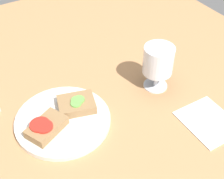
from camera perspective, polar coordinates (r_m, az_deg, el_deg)
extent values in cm
cube|color=#B27F51|center=(87.40, -5.15, -3.55)|extent=(140.00, 140.00, 3.00)
cylinder|color=silver|center=(82.19, -8.96, -5.58)|extent=(24.73, 24.73, 1.37)
cube|color=#937047|center=(78.79, -11.85, -6.75)|extent=(11.54, 9.73, 2.42)
cylinder|color=red|center=(77.73, -13.08, -6.26)|extent=(4.92, 4.92, 0.53)
cylinder|color=red|center=(77.05, -12.29, -6.64)|extent=(4.24, 4.24, 0.52)
cube|color=#937047|center=(83.12, -6.51, -2.71)|extent=(11.28, 9.77, 2.37)
cylinder|color=#6BB74C|center=(82.19, -6.38, -1.98)|extent=(3.28, 3.28, 0.38)
cylinder|color=#6BB74C|center=(82.30, -6.07, -1.84)|extent=(2.99, 2.99, 0.45)
cylinder|color=#6BB74C|center=(81.40, -6.60, -2.54)|extent=(2.86, 2.86, 0.40)
cylinder|color=white|center=(92.57, 7.91, 0.77)|extent=(6.95, 6.95, 0.40)
cylinder|color=white|center=(90.82, 8.07, 2.05)|extent=(1.13, 1.13, 5.02)
cylinder|color=white|center=(86.79, 8.48, 5.35)|extent=(8.48, 8.48, 8.04)
cylinder|color=white|center=(87.64, 8.39, 4.61)|extent=(7.80, 7.80, 5.20)
cube|color=white|center=(85.36, 17.21, -5.60)|extent=(12.66, 14.64, 0.40)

